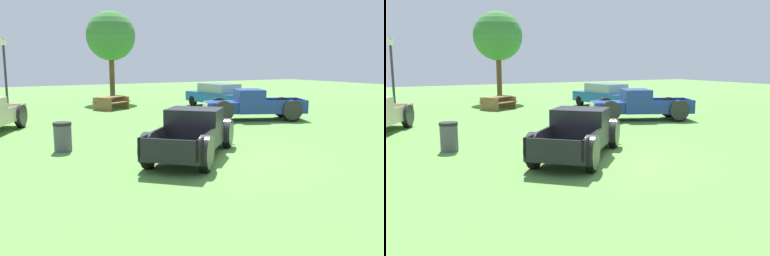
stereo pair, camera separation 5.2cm
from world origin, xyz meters
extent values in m
plane|color=#5B9342|center=(0.00, 0.00, 0.00)|extent=(80.00, 80.00, 0.00)
cube|color=black|center=(0.70, 1.70, 0.63)|extent=(2.04, 2.04, 0.53)
cube|color=silver|center=(1.22, 2.22, 0.63)|extent=(0.97, 0.96, 0.44)
sphere|color=silver|center=(0.79, 2.62, 0.65)|extent=(0.19, 0.19, 0.19)
sphere|color=silver|center=(1.62, 1.80, 0.65)|extent=(0.19, 0.19, 0.19)
cube|color=black|center=(-0.23, 0.74, 0.91)|extent=(2.01, 2.01, 1.10)
cube|color=#8C9EA8|center=(0.18, 1.16, 1.15)|extent=(1.01, 0.99, 0.48)
cube|color=black|center=(-1.37, -0.42, 0.41)|extent=(2.55, 2.55, 0.10)
cube|color=black|center=(-1.91, 0.12, 0.72)|extent=(1.46, 1.49, 0.53)
cube|color=black|center=(-0.83, -0.95, 0.72)|extent=(1.46, 1.49, 0.53)
cube|color=black|center=(-2.05, -1.11, 0.72)|extent=(1.19, 1.17, 0.53)
cylinder|color=black|center=(0.13, 2.26, 0.36)|extent=(0.66, 0.67, 0.73)
cylinder|color=#B7B7BC|center=(0.12, 2.27, 0.36)|extent=(0.37, 0.37, 0.29)
cylinder|color=black|center=(0.13, 2.26, 0.55)|extent=(0.83, 0.84, 0.92)
cylinder|color=black|center=(1.28, 1.14, 0.36)|extent=(0.66, 0.67, 0.73)
cylinder|color=#B7B7BC|center=(1.28, 1.13, 0.36)|extent=(0.37, 0.37, 0.29)
cylinder|color=black|center=(1.28, 1.14, 0.55)|extent=(0.83, 0.84, 0.92)
cylinder|color=black|center=(-2.11, -0.03, 0.36)|extent=(0.66, 0.67, 0.73)
cylinder|color=#B7B7BC|center=(-2.12, -0.02, 0.36)|extent=(0.37, 0.37, 0.29)
cylinder|color=black|center=(-2.11, -0.03, 0.55)|extent=(0.83, 0.84, 0.92)
cylinder|color=black|center=(-0.96, -1.15, 0.36)|extent=(0.66, 0.67, 0.73)
cylinder|color=#B7B7BC|center=(-0.96, -1.16, 0.36)|extent=(0.37, 0.37, 0.29)
cylinder|color=black|center=(-0.96, -1.15, 0.55)|extent=(0.83, 0.84, 0.92)
cube|color=silver|center=(1.25, 2.25, 0.33)|extent=(1.31, 1.29, 0.11)
cube|color=#C6B793|center=(-5.10, 9.19, 0.42)|extent=(2.37, 2.55, 0.10)
cube|color=#C6B793|center=(-4.41, 8.83, 0.73)|extent=(1.00, 1.84, 0.53)
cube|color=#C6B793|center=(-4.65, 10.05, 0.73)|extent=(1.47, 0.81, 0.53)
cylinder|color=black|center=(-4.26, 9.03, 0.37)|extent=(0.53, 0.75, 0.74)
cylinder|color=#B7B7BC|center=(-4.25, 9.02, 0.37)|extent=(0.34, 0.37, 0.29)
cylinder|color=black|center=(-4.26, 9.03, 0.55)|extent=(0.67, 0.95, 0.93)
cube|color=navy|center=(4.66, 6.67, 0.65)|extent=(1.98, 1.99, 0.55)
cube|color=silver|center=(3.96, 6.98, 0.65)|extent=(0.61, 1.27, 0.46)
sphere|color=silver|center=(3.74, 6.42, 0.68)|extent=(0.20, 0.20, 0.20)
sphere|color=silver|center=(4.23, 7.52, 0.68)|extent=(0.20, 0.20, 0.20)
cube|color=navy|center=(5.94, 6.10, 0.95)|extent=(1.86, 2.05, 1.14)
cube|color=#8C9EA8|center=(5.38, 6.35, 1.20)|extent=(0.62, 1.33, 0.50)
cube|color=navy|center=(7.48, 5.41, 0.43)|extent=(2.59, 2.37, 0.10)
cube|color=navy|center=(7.16, 4.69, 0.75)|extent=(1.94, 0.92, 0.55)
cube|color=navy|center=(7.80, 6.14, 0.75)|extent=(1.94, 0.92, 0.55)
cube|color=navy|center=(8.40, 5.00, 0.75)|extent=(0.75, 1.55, 0.55)
cylinder|color=black|center=(4.32, 5.91, 0.38)|extent=(0.78, 0.51, 0.76)
cylinder|color=#B7B7BC|center=(4.32, 5.90, 0.38)|extent=(0.37, 0.34, 0.30)
cylinder|color=black|center=(4.32, 5.91, 0.57)|extent=(0.99, 0.64, 0.95)
cylinder|color=black|center=(5.00, 7.43, 0.38)|extent=(0.78, 0.51, 0.76)
cylinder|color=#B7B7BC|center=(5.01, 7.44, 0.38)|extent=(0.37, 0.34, 0.30)
cylinder|color=black|center=(5.00, 7.43, 0.57)|extent=(0.99, 0.64, 0.95)
cylinder|color=black|center=(7.37, 4.55, 0.38)|extent=(0.78, 0.51, 0.76)
cylinder|color=#B7B7BC|center=(7.36, 4.54, 0.38)|extent=(0.37, 0.34, 0.30)
cylinder|color=black|center=(7.37, 4.55, 0.57)|extent=(0.99, 0.64, 0.95)
cylinder|color=black|center=(8.05, 6.07, 0.38)|extent=(0.78, 0.51, 0.76)
cylinder|color=#B7B7BC|center=(8.05, 6.08, 0.38)|extent=(0.37, 0.34, 0.30)
cylinder|color=black|center=(8.05, 6.07, 0.57)|extent=(0.99, 0.64, 0.95)
cube|color=silver|center=(3.93, 7.00, 0.34)|extent=(0.83, 1.70, 0.12)
cube|color=#195699|center=(7.63, 11.60, 0.63)|extent=(2.23, 4.64, 0.61)
cube|color=#7F939E|center=(7.65, 11.45, 1.22)|extent=(1.76, 2.64, 0.56)
cylinder|color=black|center=(6.68, 13.05, 0.33)|extent=(0.26, 0.67, 0.65)
cylinder|color=black|center=(8.31, 13.20, 0.33)|extent=(0.26, 0.67, 0.65)
cylinder|color=black|center=(6.95, 10.01, 0.33)|extent=(0.26, 0.67, 0.65)
cylinder|color=black|center=(8.58, 10.15, 0.33)|extent=(0.26, 0.67, 0.65)
cube|color=#2D2D33|center=(-4.42, 12.85, 0.12)|extent=(0.36, 0.36, 0.25)
cylinder|color=#2D2D33|center=(-4.42, 12.85, 1.97)|extent=(0.12, 0.12, 3.43)
cube|color=#F2EACC|center=(-4.42, 12.85, 3.86)|extent=(0.28, 0.28, 0.36)
cone|color=#2D2D33|center=(-4.42, 12.85, 4.04)|extent=(0.32, 0.32, 0.14)
cube|color=olive|center=(1.41, 13.77, 0.75)|extent=(1.96, 1.59, 0.06)
cube|color=olive|center=(1.11, 14.30, 0.45)|extent=(1.70, 1.13, 0.05)
cube|color=olive|center=(1.71, 13.25, 0.45)|extent=(1.70, 1.13, 0.05)
cube|color=olive|center=(2.10, 14.17, 0.38)|extent=(0.76, 1.26, 0.75)
cube|color=olive|center=(0.71, 13.38, 0.38)|extent=(0.76, 1.26, 0.75)
cylinder|color=#4C4C51|center=(-3.68, 3.30, 0.42)|extent=(0.56, 0.56, 0.85)
cylinder|color=black|center=(-3.68, 3.30, 0.90)|extent=(0.59, 0.59, 0.10)
cylinder|color=brown|center=(2.84, 17.80, 1.67)|extent=(0.36, 0.36, 3.35)
sphere|color=#3D7F38|center=(2.84, 17.80, 4.62)|extent=(3.38, 3.38, 3.38)
camera|label=1|loc=(-6.36, -9.99, 2.89)|focal=38.04mm
camera|label=2|loc=(-6.32, -10.02, 2.89)|focal=38.04mm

